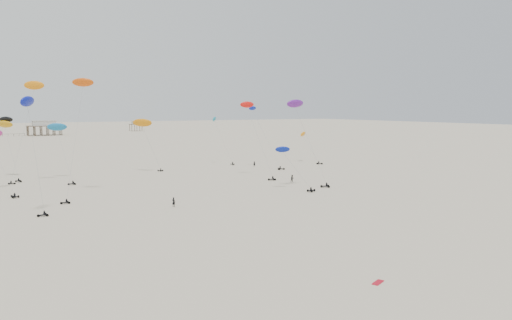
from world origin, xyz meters
TOP-DOWN VIEW (x-y plane):
  - ground_plane at (0.00, 200.00)m, footprint 900.00×900.00m
  - pavilion_main at (-10.00, 350.00)m, footprint 21.00×13.00m
  - pavilion_small at (60.00, 380.00)m, footprint 9.00×7.00m
  - rig_1 at (16.95, 140.60)m, footprint 5.70×9.48m
  - rig_2 at (44.31, 130.73)m, footprint 4.41×12.57m
  - rig_3 at (-44.68, 140.22)m, footprint 5.39×15.89m
  - rig_4 at (9.06, 86.47)m, footprint 5.83×9.34m
  - rig_5 at (-10.31, 133.66)m, footprint 8.45×5.72m
  - rig_6 at (11.71, 108.83)m, footprint 4.00×13.10m
  - rig_7 at (12.53, 88.42)m, footprint 9.72×6.29m
  - rig_8 at (24.42, 123.10)m, footprint 5.94×13.26m
  - rig_9 at (-44.09, 87.49)m, footprint 4.14×6.16m
  - rig_10 at (-32.70, 104.65)m, footprint 9.72×14.64m
  - rig_11 at (-39.55, 128.02)m, footprint 9.54×4.13m
  - rig_13 at (-33.25, 130.69)m, footprint 5.22×16.47m
  - spectator_0 at (-21.05, 81.96)m, footprint 0.85×0.90m
  - spectator_1 at (14.98, 96.15)m, footprint 1.10×0.71m
  - spectator_3 at (22.94, 128.83)m, footprint 0.84×0.71m
  - grounded_kite_b at (-16.92, 33.14)m, footprint 1.93×1.38m

SIDE VIEW (x-z plane):
  - ground_plane at x=0.00m, z-range 0.00..0.00m
  - spectator_0 at x=-21.05m, z-range -1.02..1.02m
  - spectator_1 at x=14.98m, z-range -1.07..1.07m
  - spectator_3 at x=22.94m, z-range -0.97..0.97m
  - grounded_kite_b at x=-16.92m, z-range -0.04..0.04m
  - pavilion_small at x=60.00m, z-range -0.51..7.49m
  - pavilion_main at x=-10.00m, z-range -0.68..9.12m
  - rig_4 at x=9.06m, z-range -0.14..10.66m
  - rig_2 at x=44.31m, z-range 0.91..13.07m
  - rig_8 at x=24.42m, z-range -1.99..18.45m
  - rig_1 at x=16.95m, z-range 2.30..17.99m
  - rig_13 at x=-33.25m, z-range 2.03..20.48m
  - rig_3 at x=-44.68m, z-range 3.29..20.71m
  - rig_6 at x=11.71m, z-range 2.41..23.32m
  - rig_5 at x=-10.31m, z-range 5.23..20.64m
  - rig_7 at x=12.53m, z-range 4.26..24.54m
  - rig_9 at x=-44.09m, z-range 5.31..25.62m
  - rig_10 at x=-32.70m, z-range 6.67..32.58m
  - rig_11 at x=-39.55m, z-range 8.57..33.31m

